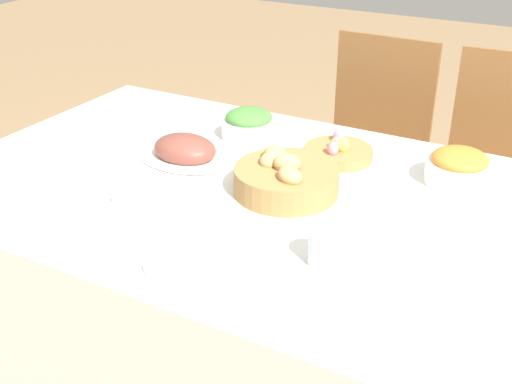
% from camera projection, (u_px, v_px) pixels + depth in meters
% --- Properties ---
extents(dining_table, '(1.88, 1.14, 0.76)m').
position_uv_depth(dining_table, '(262.00, 301.00, 1.96)').
color(dining_table, silver).
rests_on(dining_table, ground).
extents(chair_far_center, '(0.44, 0.44, 0.97)m').
position_uv_depth(chair_far_center, '(368.00, 154.00, 2.63)').
color(chair_far_center, brown).
rests_on(chair_far_center, ground).
extents(chair_far_right, '(0.44, 0.44, 0.97)m').
position_uv_depth(chair_far_right, '(496.00, 181.00, 2.41)').
color(chair_far_right, brown).
rests_on(chair_far_right, ground).
extents(bread_basket, '(0.29, 0.29, 0.12)m').
position_uv_depth(bread_basket, '(285.00, 177.00, 1.76)').
color(bread_basket, '#9E7542').
rests_on(bread_basket, dining_table).
extents(egg_basket, '(0.21, 0.21, 0.08)m').
position_uv_depth(egg_basket, '(338.00, 152.00, 1.97)').
color(egg_basket, '#9E7542').
rests_on(egg_basket, dining_table).
extents(ham_platter, '(0.31, 0.22, 0.09)m').
position_uv_depth(ham_platter, '(185.00, 151.00, 1.97)').
color(ham_platter, white).
rests_on(ham_platter, dining_table).
extents(carrot_bowl, '(0.19, 0.19, 0.10)m').
position_uv_depth(carrot_bowl, '(459.00, 167.00, 1.81)').
color(carrot_bowl, white).
rests_on(carrot_bowl, dining_table).
extents(green_salad_bowl, '(0.18, 0.18, 0.10)m').
position_uv_depth(green_salad_bowl, '(249.00, 124.00, 2.12)').
color(green_salad_bowl, white).
rests_on(green_salad_bowl, dining_table).
extents(dinner_plate, '(0.25, 0.25, 0.01)m').
position_uv_depth(dinner_plate, '(197.00, 261.00, 1.47)').
color(dinner_plate, white).
rests_on(dinner_plate, dining_table).
extents(fork, '(0.01, 0.17, 0.00)m').
position_uv_depth(fork, '(145.00, 245.00, 1.53)').
color(fork, silver).
rests_on(fork, dining_table).
extents(knife, '(0.01, 0.17, 0.00)m').
position_uv_depth(knife, '(254.00, 280.00, 1.40)').
color(knife, silver).
rests_on(knife, dining_table).
extents(spoon, '(0.01, 0.17, 0.00)m').
position_uv_depth(spoon, '(266.00, 284.00, 1.39)').
color(spoon, silver).
rests_on(spoon, dining_table).
extents(drinking_cup, '(0.08, 0.08, 0.08)m').
position_uv_depth(drinking_cup, '(324.00, 248.00, 1.45)').
color(drinking_cup, silver).
rests_on(drinking_cup, dining_table).
extents(butter_dish, '(0.12, 0.07, 0.03)m').
position_uv_depth(butter_dish, '(138.00, 198.00, 1.72)').
color(butter_dish, white).
rests_on(butter_dish, dining_table).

